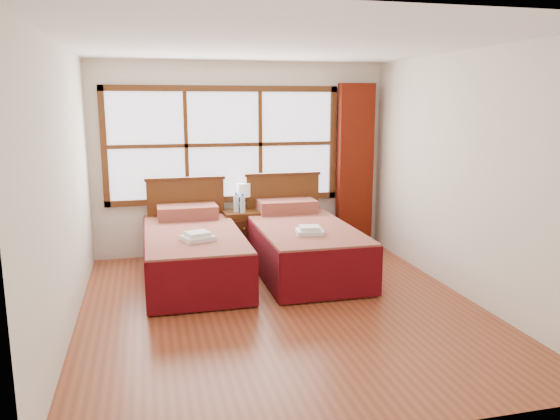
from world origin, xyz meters
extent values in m
plane|color=brown|center=(0.00, 0.00, 0.00)|extent=(4.50, 4.50, 0.00)
plane|color=white|center=(0.00, 0.00, 2.60)|extent=(4.50, 4.50, 0.00)
plane|color=silver|center=(0.00, 2.25, 1.30)|extent=(4.00, 0.00, 4.00)
plane|color=silver|center=(-2.00, 0.00, 1.30)|extent=(0.00, 4.50, 4.50)
plane|color=silver|center=(2.00, 0.00, 1.30)|extent=(0.00, 4.50, 4.50)
cube|color=white|center=(-0.25, 2.22, 1.50)|extent=(3.00, 0.02, 1.40)
cube|color=#4E2911|center=(-0.25, 2.20, 0.76)|extent=(3.16, 0.06, 0.08)
cube|color=#4E2911|center=(-0.25, 2.20, 2.24)|extent=(3.16, 0.06, 0.08)
cube|color=#4E2911|center=(-1.79, 2.20, 1.50)|extent=(0.08, 0.06, 1.56)
cube|color=#4E2911|center=(1.29, 2.20, 1.50)|extent=(0.08, 0.06, 1.56)
cube|color=#4E2911|center=(-0.75, 2.20, 1.50)|extent=(0.05, 0.05, 1.40)
cube|color=#4E2911|center=(0.25, 2.20, 1.50)|extent=(0.05, 0.05, 1.40)
cube|color=#4E2911|center=(-0.25, 2.20, 1.50)|extent=(3.00, 0.05, 0.05)
cube|color=#621709|center=(1.60, 2.11, 1.17)|extent=(0.50, 0.16, 2.30)
cube|color=#421F0D|center=(-0.78, 1.13, 0.16)|extent=(0.97, 1.95, 0.32)
cube|color=#610D13|center=(-0.78, 1.13, 0.45)|extent=(1.09, 2.16, 0.26)
cube|color=#58090F|center=(-1.33, 1.13, 0.29)|extent=(0.03, 2.16, 0.54)
cube|color=#58090F|center=(-0.24, 1.13, 0.29)|extent=(0.03, 2.16, 0.54)
cube|color=#58090F|center=(-0.78, 0.06, 0.29)|extent=(1.09, 0.03, 0.54)
cube|color=#610D13|center=(-0.78, 1.91, 0.67)|extent=(0.76, 0.44, 0.17)
cube|color=#4E2911|center=(-0.78, 2.14, 0.53)|extent=(1.02, 0.06, 1.06)
cube|color=#421F0D|center=(-0.78, 2.14, 1.07)|extent=(1.06, 0.08, 0.04)
cube|color=#421F0D|center=(0.55, 1.13, 0.16)|extent=(0.99, 1.98, 0.32)
cube|color=#610D13|center=(0.55, 1.13, 0.46)|extent=(1.11, 2.20, 0.27)
cube|color=#58090F|center=(0.00, 1.13, 0.29)|extent=(0.03, 2.20, 0.55)
cube|color=#58090F|center=(1.10, 1.13, 0.29)|extent=(0.03, 2.20, 0.55)
cube|color=#58090F|center=(0.55, 0.04, 0.29)|extent=(1.11, 0.03, 0.55)
cube|color=#610D13|center=(0.55, 1.93, 0.68)|extent=(0.78, 0.45, 0.17)
cube|color=#4E2911|center=(0.55, 2.14, 0.54)|extent=(1.03, 0.06, 1.08)
cube|color=#421F0D|center=(0.55, 2.14, 1.09)|extent=(1.08, 0.08, 0.04)
cube|color=#4E2911|center=(-0.06, 2.00, 0.31)|extent=(0.47, 0.42, 0.62)
cube|color=#421F0D|center=(-0.06, 1.78, 0.19)|extent=(0.41, 0.02, 0.19)
cube|color=#421F0D|center=(-0.06, 1.78, 0.44)|extent=(0.41, 0.02, 0.19)
sphere|color=#AE903B|center=(-0.06, 1.76, 0.19)|extent=(0.03, 0.03, 0.03)
sphere|color=#AE903B|center=(-0.06, 1.76, 0.44)|extent=(0.03, 0.03, 0.03)
cube|color=white|center=(-0.77, 0.72, 0.61)|extent=(0.39, 0.36, 0.05)
cube|color=white|center=(-0.77, 0.72, 0.65)|extent=(0.29, 0.27, 0.04)
cube|color=white|center=(0.50, 0.67, 0.62)|extent=(0.34, 0.31, 0.05)
cube|color=white|center=(0.50, 0.67, 0.66)|extent=(0.26, 0.23, 0.04)
cylinder|color=gold|center=(0.00, 2.14, 0.63)|extent=(0.11, 0.11, 0.02)
cylinder|color=gold|center=(0.00, 2.14, 0.72)|extent=(0.02, 0.02, 0.15)
cylinder|color=white|center=(0.00, 2.14, 0.89)|extent=(0.18, 0.18, 0.18)
cylinder|color=silver|center=(-0.13, 1.96, 0.74)|extent=(0.07, 0.07, 0.23)
cylinder|color=blue|center=(-0.13, 1.96, 0.87)|extent=(0.03, 0.03, 0.03)
cylinder|color=silver|center=(-0.06, 1.89, 0.74)|extent=(0.07, 0.07, 0.22)
cylinder|color=blue|center=(-0.06, 1.89, 0.86)|extent=(0.03, 0.03, 0.03)
camera|label=1|loc=(-1.28, -5.11, 2.07)|focal=35.00mm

